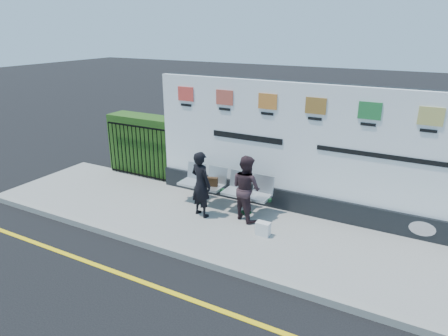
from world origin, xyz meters
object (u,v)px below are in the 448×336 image
object	(u,v)px
woman_right	(246,188)
woman_left	(201,184)
bench	(223,198)
billboard	(312,161)

from	to	relation	value
woman_right	woman_left	bearing A→B (deg)	43.80
bench	woman_right	world-z (taller)	woman_right
woman_left	billboard	bearing A→B (deg)	-132.97
billboard	woman_left	distance (m)	2.57
bench	woman_left	xyz separation A→B (m)	(-0.25, -0.60, 0.52)
billboard	bench	size ratio (longest dim) A/B	3.42
woman_left	woman_right	xyz separation A→B (m)	(0.97, 0.34, -0.02)
billboard	bench	xyz separation A→B (m)	(-1.91, -0.69, -1.05)
bench	woman_right	bearing A→B (deg)	-19.83
bench	billboard	bearing A→B (deg)	20.21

